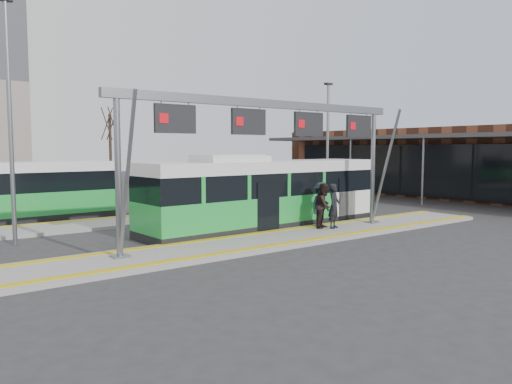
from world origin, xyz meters
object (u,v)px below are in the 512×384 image
(passenger_c, at_px, (321,204))
(passenger_a, at_px, (334,206))
(passenger_b, at_px, (324,206))
(hero_bus, at_px, (266,194))
(gantry, at_px, (274,128))

(passenger_c, bearing_deg, passenger_a, -95.08)
(passenger_a, relative_size, passenger_c, 0.98)
(passenger_b, bearing_deg, hero_bus, 93.22)
(hero_bus, height_order, passenger_b, hero_bus)
(gantry, relative_size, passenger_a, 6.87)
(hero_bus, relative_size, passenger_c, 6.23)
(gantry, relative_size, passenger_c, 6.74)
(gantry, height_order, passenger_a, gantry)
(hero_bus, bearing_deg, passenger_b, -61.19)
(hero_bus, distance_m, passenger_b, 2.67)
(passenger_c, bearing_deg, gantry, 174.13)
(hero_bus, height_order, passenger_c, hero_bus)
(gantry, height_order, passenger_b, gantry)
(passenger_b, bearing_deg, gantry, 156.95)
(passenger_b, height_order, passenger_c, passenger_c)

